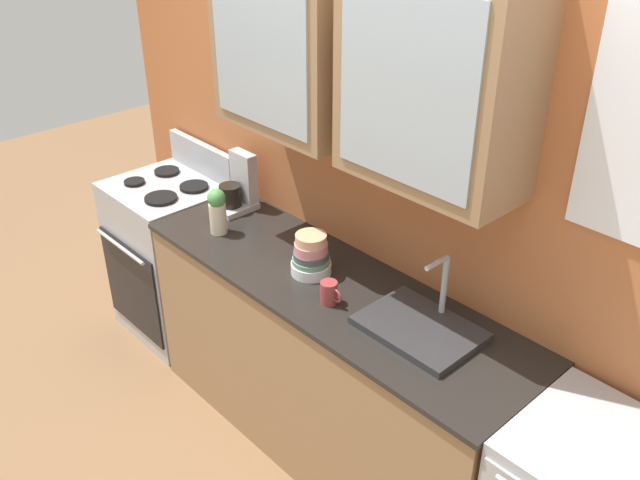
{
  "coord_description": "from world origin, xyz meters",
  "views": [
    {
      "loc": [
        1.77,
        -1.69,
        2.54
      ],
      "look_at": [
        -0.05,
        0.0,
        1.11
      ],
      "focal_mm": 38.89,
      "sensor_mm": 36.0,
      "label": 1
    }
  ],
  "objects_px": {
    "stove_range": "(173,257)",
    "sink_faucet": "(420,326)",
    "cup_near_sink": "(329,293)",
    "vase": "(217,210)",
    "bowl_stack": "(310,256)",
    "coffee_maker": "(238,188)"
  },
  "relations": [
    {
      "from": "sink_faucet",
      "to": "bowl_stack",
      "type": "xyz_separation_m",
      "value": [
        -0.59,
        -0.03,
        0.06
      ]
    },
    {
      "from": "vase",
      "to": "cup_near_sink",
      "type": "xyz_separation_m",
      "value": [
        0.78,
        -0.02,
        -0.07
      ]
    },
    {
      "from": "coffee_maker",
      "to": "sink_faucet",
      "type": "bearing_deg",
      "value": -5.24
    },
    {
      "from": "cup_near_sink",
      "to": "vase",
      "type": "bearing_deg",
      "value": 178.88
    },
    {
      "from": "stove_range",
      "to": "vase",
      "type": "distance_m",
      "value": 0.85
    },
    {
      "from": "stove_range",
      "to": "coffee_maker",
      "type": "relative_size",
      "value": 3.81
    },
    {
      "from": "stove_range",
      "to": "vase",
      "type": "bearing_deg",
      "value": -7.53
    },
    {
      "from": "stove_range",
      "to": "sink_faucet",
      "type": "height_order",
      "value": "sink_faucet"
    },
    {
      "from": "bowl_stack",
      "to": "sink_faucet",
      "type": "bearing_deg",
      "value": 2.92
    },
    {
      "from": "sink_faucet",
      "to": "bowl_stack",
      "type": "distance_m",
      "value": 0.59
    },
    {
      "from": "stove_range",
      "to": "vase",
      "type": "height_order",
      "value": "vase"
    },
    {
      "from": "coffee_maker",
      "to": "cup_near_sink",
      "type": "bearing_deg",
      "value": -14.75
    },
    {
      "from": "vase",
      "to": "cup_near_sink",
      "type": "distance_m",
      "value": 0.78
    },
    {
      "from": "bowl_stack",
      "to": "cup_near_sink",
      "type": "bearing_deg",
      "value": -23.47
    },
    {
      "from": "vase",
      "to": "stove_range",
      "type": "bearing_deg",
      "value": 172.47
    },
    {
      "from": "sink_faucet",
      "to": "coffee_maker",
      "type": "bearing_deg",
      "value": 174.76
    },
    {
      "from": "cup_near_sink",
      "to": "coffee_maker",
      "type": "bearing_deg",
      "value": 165.25
    },
    {
      "from": "stove_range",
      "to": "coffee_maker",
      "type": "xyz_separation_m",
      "value": [
        0.48,
        0.15,
        0.56
      ]
    },
    {
      "from": "stove_range",
      "to": "coffee_maker",
      "type": "distance_m",
      "value": 0.75
    },
    {
      "from": "stove_range",
      "to": "cup_near_sink",
      "type": "distance_m",
      "value": 1.5
    },
    {
      "from": "bowl_stack",
      "to": "cup_near_sink",
      "type": "height_order",
      "value": "bowl_stack"
    },
    {
      "from": "cup_near_sink",
      "to": "stove_range",
      "type": "bearing_deg",
      "value": 176.02
    }
  ]
}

